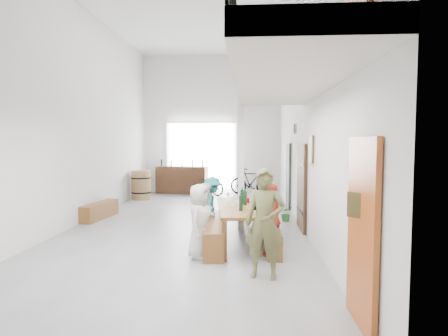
# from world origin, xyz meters

# --- Properties ---
(floor) EXTENTS (12.00, 12.00, 0.00)m
(floor) POSITION_xyz_m (0.00, 0.00, 0.00)
(floor) COLOR slate
(floor) RESTS_ON ground
(room_walls) EXTENTS (12.00, 12.00, 12.00)m
(room_walls) POSITION_xyz_m (0.00, 0.00, 3.55)
(room_walls) COLOR silver
(room_walls) RESTS_ON ground
(gateway_portal) EXTENTS (2.80, 0.08, 2.80)m
(gateway_portal) POSITION_xyz_m (-0.40, 5.94, 1.40)
(gateway_portal) COLOR white
(gateway_portal) RESTS_ON ground
(right_wall_decor) EXTENTS (0.07, 8.28, 5.07)m
(right_wall_decor) POSITION_xyz_m (2.70, -1.87, 1.74)
(right_wall_decor) COLOR #A54516
(right_wall_decor) RESTS_ON ground
(balcony) EXTENTS (1.52, 5.62, 4.00)m
(balcony) POSITION_xyz_m (1.98, -3.13, 2.96)
(balcony) COLOR silver
(balcony) RESTS_ON ground
(tasting_table) EXTENTS (1.15, 2.35, 0.79)m
(tasting_table) POSITION_xyz_m (1.35, -1.75, 0.71)
(tasting_table) COLOR brown
(tasting_table) RESTS_ON ground
(bench_inner) EXTENTS (0.58, 2.24, 0.51)m
(bench_inner) POSITION_xyz_m (0.77, -1.82, 0.25)
(bench_inner) COLOR brown
(bench_inner) RESTS_ON ground
(bench_wall) EXTENTS (0.26, 1.95, 0.45)m
(bench_wall) POSITION_xyz_m (1.92, -1.81, 0.22)
(bench_wall) COLOR brown
(bench_wall) RESTS_ON ground
(tableware) EXTENTS (0.48, 1.22, 0.35)m
(tableware) POSITION_xyz_m (1.31, -1.67, 0.93)
(tableware) COLOR black
(tableware) RESTS_ON tasting_table
(side_bench) EXTENTS (0.53, 1.54, 0.43)m
(side_bench) POSITION_xyz_m (-2.50, 0.64, 0.21)
(side_bench) COLOR brown
(side_bench) RESTS_ON ground
(oak_barrel) EXTENTS (0.70, 0.70, 1.03)m
(oak_barrel) POSITION_xyz_m (-2.33, 3.99, 0.51)
(oak_barrel) COLOR olive
(oak_barrel) RESTS_ON ground
(serving_counter) EXTENTS (2.09, 0.85, 1.07)m
(serving_counter) POSITION_xyz_m (-1.15, 5.65, 0.53)
(serving_counter) COLOR #392310
(serving_counter) RESTS_ON ground
(counter_bottles) EXTENTS (1.76, 0.38, 0.28)m
(counter_bottles) POSITION_xyz_m (-1.15, 5.65, 1.21)
(counter_bottles) COLOR black
(counter_bottles) RESTS_ON serving_counter
(guest_left_a) EXTENTS (0.53, 0.71, 1.31)m
(guest_left_a) POSITION_xyz_m (0.60, -2.56, 0.65)
(guest_left_a) COLOR silver
(guest_left_a) RESTS_ON ground
(guest_left_b) EXTENTS (0.41, 0.49, 1.13)m
(guest_left_b) POSITION_xyz_m (0.58, -1.93, 0.56)
(guest_left_b) COLOR #227173
(guest_left_b) RESTS_ON ground
(guest_left_c) EXTENTS (0.58, 0.68, 1.20)m
(guest_left_c) POSITION_xyz_m (0.60, -1.44, 0.60)
(guest_left_c) COLOR silver
(guest_left_c) RESTS_ON ground
(guest_left_d) EXTENTS (0.56, 0.87, 1.27)m
(guest_left_d) POSITION_xyz_m (0.67, -0.82, 0.64)
(guest_left_d) COLOR #227173
(guest_left_d) RESTS_ON ground
(guest_right_a) EXTENTS (0.39, 0.79, 1.30)m
(guest_right_a) POSITION_xyz_m (1.89, -2.34, 0.65)
(guest_right_a) COLOR red
(guest_right_a) RESTS_ON ground
(guest_right_b) EXTENTS (0.48, 0.98, 1.02)m
(guest_right_b) POSITION_xyz_m (1.88, -1.58, 0.51)
(guest_right_b) COLOR black
(guest_right_b) RESTS_ON ground
(guest_right_c) EXTENTS (0.48, 0.64, 1.18)m
(guest_right_c) POSITION_xyz_m (1.90, -1.06, 0.59)
(guest_right_c) COLOR silver
(guest_right_c) RESTS_ON ground
(host_standing) EXTENTS (0.68, 0.52, 1.66)m
(host_standing) POSITION_xyz_m (1.71, -3.47, 0.83)
(host_standing) COLOR brown
(host_standing) RESTS_ON ground
(potted_plant) EXTENTS (0.44, 0.40, 0.41)m
(potted_plant) POSITION_xyz_m (2.45, 0.56, 0.21)
(potted_plant) COLOR #1D4F1A
(potted_plant) RESTS_ON ground
(bicycle_near) EXTENTS (1.65, 1.26, 0.83)m
(bicycle_near) POSITION_xyz_m (-0.13, 5.22, 0.42)
(bicycle_near) COLOR black
(bicycle_near) RESTS_ON ground
(bicycle_far) EXTENTS (1.76, 0.91, 1.02)m
(bicycle_far) POSITION_xyz_m (1.60, 5.37, 0.51)
(bicycle_far) COLOR black
(bicycle_far) RESTS_ON ground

